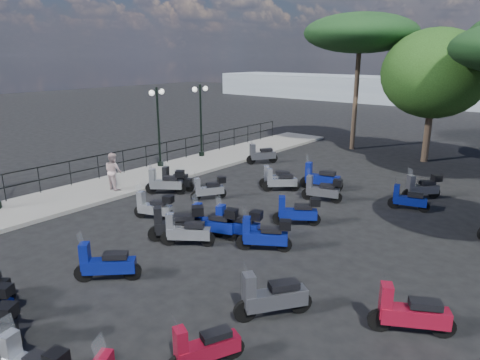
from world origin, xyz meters
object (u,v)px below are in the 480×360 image
Objects in this scene: pedestrian_far at (113,171)px; scooter_3 at (166,182)px; scooter_16 at (322,190)px; broadleaf_tree at (435,74)px; scooter_8 at (177,224)px; scooter_14 at (106,264)px; scooter_21 at (265,235)px; scooter_15 at (186,232)px; scooter_23 at (422,188)px; scooter_5 at (261,155)px; scooter_20 at (272,297)px; scooter_31 at (237,224)px; scooter_22 at (297,212)px; scooter_26 at (204,348)px; scooter_9 at (214,222)px; scooter_11 at (277,178)px; scooter_29 at (408,200)px; scooter_17 at (321,178)px; pine_2 at (360,33)px; lamp_post_2 at (201,116)px; scooter_30 at (280,181)px; scooter_10 at (209,189)px; scooter_2 at (154,207)px; lamp_post_1 at (158,122)px; scooter_4 at (176,180)px.

pedestrian_far is 1.07× the size of scooter_3.
broadleaf_tree is (1.01, 9.51, 4.19)m from scooter_16.
scooter_16 is at bearing -96.06° from broadleaf_tree.
scooter_14 is at bearing 140.92° from scooter_8.
scooter_21 reaches higher than scooter_16.
scooter_8 is (5.68, -1.61, -0.40)m from pedestrian_far.
scooter_15 is 2.39m from scooter_21.
scooter_14 is at bearing 111.17° from scooter_23.
scooter_5 is 0.99× the size of scooter_20.
scooter_31 is at bearing -94.91° from broadleaf_tree.
scooter_22 is 0.97× the size of scooter_26.
scooter_9 reaches higher than scooter_16.
pedestrian_far is 6.96m from scooter_11.
scooter_31 reaches higher than scooter_15.
scooter_29 is 6.91m from scooter_31.
scooter_17 is at bearing -54.81° from scooter_8.
scooter_22 is at bearing -72.36° from pine_2.
lamp_post_2 is 2.68× the size of scooter_21.
lamp_post_2 reaches higher than scooter_30.
scooter_31 is (3.40, -2.28, 0.07)m from scooter_10.
scooter_30 is (-2.61, 2.79, -0.05)m from scooter_22.
scooter_17 is 9.80m from scooter_20.
scooter_9 reaches higher than scooter_14.
scooter_5 is at bearing -33.05° from scooter_26.
scooter_16 is (3.57, 5.51, 0.01)m from scooter_2.
scooter_20 is 1.05× the size of scooter_29.
scooter_8 reaches higher than scooter_31.
scooter_5 is (-2.01, 8.94, 0.01)m from scooter_2.
scooter_9 is 9.00m from scooter_23.
scooter_21 is (4.47, 0.46, 0.02)m from scooter_2.
lamp_post_2 reaches higher than scooter_5.
broadleaf_tree is at bearing -37.74° from scooter_2.
pedestrian_far reaches higher than scooter_21.
scooter_3 is at bearing 53.71° from scooter_31.
scooter_15 is 0.89× the size of scooter_16.
scooter_8 reaches higher than scooter_15.
lamp_post_1 is 2.68× the size of scooter_29.
scooter_20 is 10.48m from scooter_23.
scooter_14 is 19.17m from broadleaf_tree.
scooter_4 is at bearing -9.22° from scooter_14.
pedestrian_far is 4.19m from scooter_10.
scooter_9 is at bearing -48.91° from scooter_15.
scooter_3 is 6.64m from scooter_21.
scooter_5 is at bearing -26.33° from scooter_8.
scooter_29 is (6.53, 6.68, -0.06)m from scooter_2.
scooter_10 is 1.03× the size of scooter_30.
scooter_22 is (2.24, 3.42, -0.05)m from scooter_8.
scooter_26 is 1.14× the size of scooter_30.
scooter_4 is at bearing 31.74° from scooter_10.
pedestrian_far is 11.80m from scooter_29.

